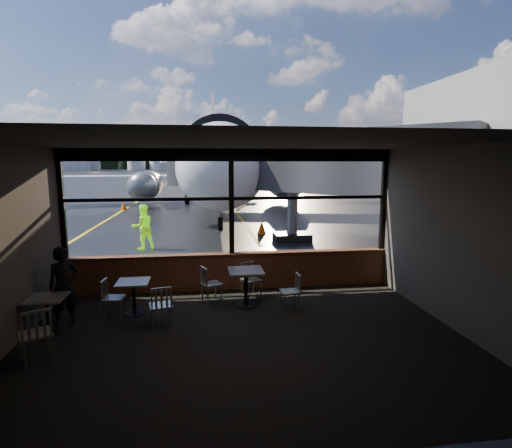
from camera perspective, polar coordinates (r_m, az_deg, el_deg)
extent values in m
plane|color=black|center=(129.79, -7.60, 7.21)|extent=(520.00, 520.00, 0.00)
cube|color=black|center=(7.48, -1.56, -16.18)|extent=(8.00, 6.00, 0.01)
cube|color=#38332D|center=(6.80, -1.68, 11.57)|extent=(8.00, 6.00, 0.04)
cube|color=#48423A|center=(8.37, 26.78, -1.94)|extent=(0.04, 6.00, 3.50)
cube|color=#48423A|center=(4.07, 3.09, -11.53)|extent=(8.00, 0.04, 3.50)
cube|color=#5D2F1C|center=(10.15, -3.45, -6.81)|extent=(8.00, 0.28, 0.90)
cube|color=black|center=(9.78, -3.60, 9.79)|extent=(8.00, 0.18, 0.30)
cube|color=black|center=(10.31, -26.02, 2.48)|extent=(0.12, 0.12, 2.60)
cube|color=black|center=(9.83, -3.54, 3.07)|extent=(0.12, 0.12, 2.60)
cube|color=black|center=(10.86, 17.76, 3.21)|extent=(0.12, 0.12, 2.60)
cube|color=black|center=(9.82, -3.55, 3.66)|extent=(8.00, 0.10, 0.08)
imported|color=black|center=(8.73, -25.75, -8.01)|extent=(0.68, 0.60, 1.56)
imported|color=#BFF219|center=(15.31, -15.85, -0.40)|extent=(1.00, 0.92, 1.66)
cone|color=#F34907|center=(17.99, 0.81, -0.51)|extent=(0.41, 0.41, 0.57)
cone|color=orange|center=(28.76, -18.40, 2.50)|extent=(0.41, 0.41, 0.56)
cylinder|color=silver|center=(193.97, -16.72, 8.27)|extent=(8.00, 8.00, 6.00)
cylinder|color=silver|center=(192.72, -13.75, 8.38)|extent=(8.00, 8.00, 6.00)
cylinder|color=silver|center=(191.98, -10.75, 8.48)|extent=(8.00, 8.00, 6.00)
cube|color=black|center=(219.77, -7.78, 9.34)|extent=(360.00, 3.00, 12.00)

